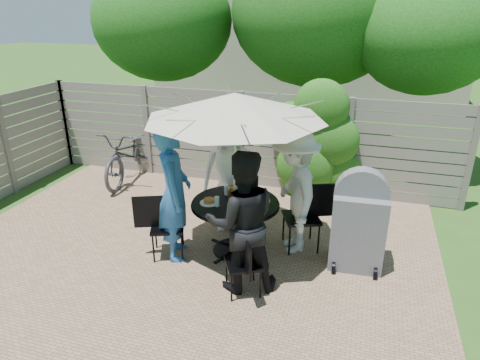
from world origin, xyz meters
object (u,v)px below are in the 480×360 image
(umbrella, at_px, (235,106))
(plate_front, at_px, (238,212))
(chair_front, at_px, (243,275))
(coffee_cup, at_px, (241,191))
(patio_table, at_px, (235,217))
(glass_left, at_px, (217,201))
(plate_back, at_px, (233,190))
(syrup_jug, at_px, (231,195))
(plate_right, at_px, (261,199))
(bbq_grill, at_px, (358,223))
(chair_right, at_px, (302,229))
(bicycle, at_px, (130,154))
(person_right, at_px, (295,192))
(glass_back, at_px, (226,190))
(chair_back, at_px, (230,207))
(person_left, at_px, (174,194))
(person_front, at_px, (242,223))
(person_back, at_px, (230,173))
(plate_left, at_px, (209,202))
(chair_left, at_px, (167,238))
(glass_front, at_px, (245,205))

(umbrella, relative_size, plate_front, 11.98)
(chair_front, xyz_separation_m, coffee_cup, (-0.38, 1.13, 0.60))
(patio_table, height_order, glass_left, glass_left)
(plate_back, relative_size, syrup_jug, 1.63)
(umbrella, xyz_separation_m, plate_right, (0.33, 0.14, -1.31))
(plate_right, distance_m, bbq_grill, 1.34)
(syrup_jug, bearing_deg, chair_right, 20.39)
(bicycle, bearing_deg, person_right, -30.96)
(glass_back, bearing_deg, chair_back, 104.79)
(chair_back, height_order, glass_back, glass_back)
(patio_table, distance_m, chair_front, 1.01)
(chair_back, bearing_deg, syrup_jug, -7.88)
(plate_back, height_order, syrup_jug, syrup_jug)
(person_left, bearing_deg, person_front, -135.00)
(person_front, bearing_deg, chair_front, 90.57)
(plate_front, distance_m, glass_back, 0.63)
(person_back, xyz_separation_m, plate_back, (0.18, -0.43, -0.08))
(plate_right, relative_size, syrup_jug, 1.63)
(person_right, bearing_deg, plate_front, -66.55)
(chair_front, relative_size, glass_left, 6.09)
(glass_left, bearing_deg, bicycle, 139.97)
(plate_left, relative_size, coffee_cup, 2.17)
(chair_right, xyz_separation_m, plate_left, (-1.22, -0.52, 0.51))
(person_front, height_order, syrup_jug, person_front)
(chair_left, bearing_deg, chair_front, -44.48)
(person_back, xyz_separation_m, coffee_cup, (0.33, -0.52, -0.05))
(chair_front, relative_size, person_front, 0.47)
(person_right, bearing_deg, plate_right, -90.00)
(patio_table, distance_m, plate_back, 0.45)
(bbq_grill, bearing_deg, glass_front, -169.80)
(glass_back, bearing_deg, syrup_jug, -54.74)
(plate_left, relative_size, glass_front, 1.86)
(bicycle, relative_size, bbq_grill, 1.47)
(person_left, relative_size, chair_right, 1.91)
(person_left, height_order, plate_left, person_left)
(bicycle, bearing_deg, plate_right, -36.38)
(plate_front, distance_m, syrup_jug, 0.42)
(person_left, height_order, bicycle, person_left)
(plate_front, bearing_deg, plate_back, 113.18)
(coffee_cup, height_order, bbq_grill, bbq_grill)
(chair_back, distance_m, chair_left, 1.36)
(plate_left, bearing_deg, person_left, -156.82)
(plate_left, xyz_separation_m, glass_front, (0.53, -0.06, 0.05))
(patio_table, relative_size, chair_front, 1.86)
(chair_front, bearing_deg, patio_table, -5.30)
(plate_front, distance_m, bbq_grill, 1.60)
(plate_back, bearing_deg, person_right, -0.27)
(patio_table, height_order, person_front, person_front)
(person_back, height_order, chair_left, person_back)
(person_left, bearing_deg, chair_left, 89.95)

